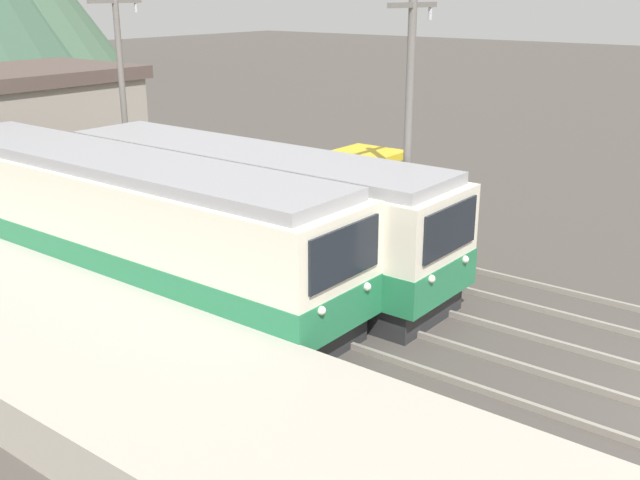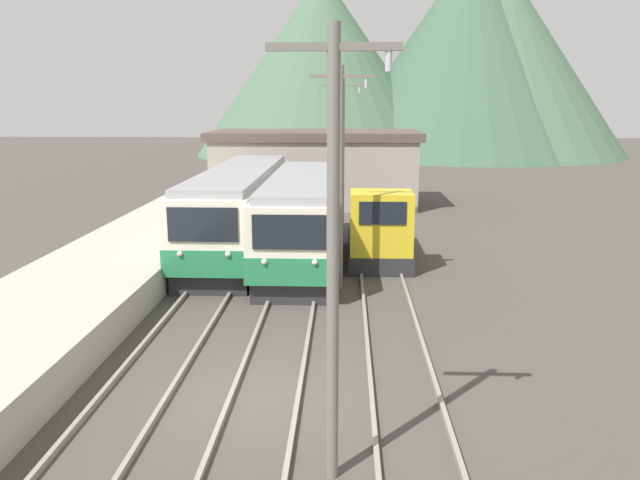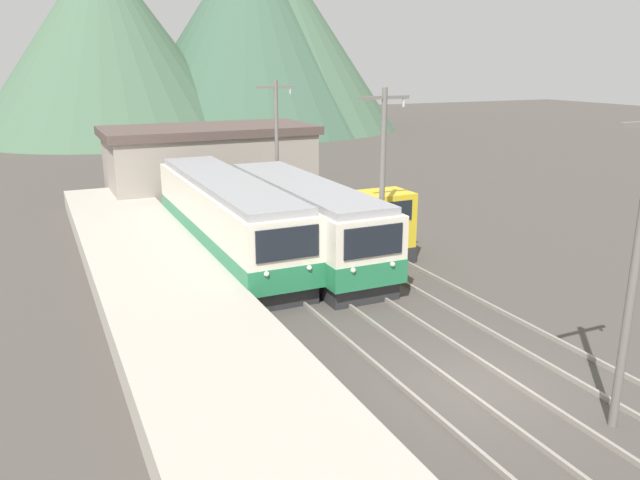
{
  "view_description": "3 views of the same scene",
  "coord_description": "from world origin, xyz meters",
  "px_view_note": "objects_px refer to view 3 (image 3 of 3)",
  "views": [
    {
      "loc": [
        -13.76,
        -1.23,
        7.3
      ],
      "look_at": [
        -0.63,
        8.97,
        1.76
      ],
      "focal_mm": 42.0,
      "sensor_mm": 36.0,
      "label": 1
    },
    {
      "loc": [
        1.9,
        -12.22,
        6.22
      ],
      "look_at": [
        1.02,
        8.68,
        1.57
      ],
      "focal_mm": 35.0,
      "sensor_mm": 36.0,
      "label": 2
    },
    {
      "loc": [
        -9.94,
        -11.54,
        8.2
      ],
      "look_at": [
        -0.58,
        8.64,
        1.85
      ],
      "focal_mm": 35.0,
      "sensor_mm": 36.0,
      "label": 3
    }
  ],
  "objects_px": {
    "commuter_train_left": "(227,221)",
    "catenary_mast_mid": "(383,181)",
    "shunting_locomotive": "(364,225)",
    "commuter_train_center": "(303,224)",
    "catenary_mast_near": "(636,263)",
    "catenary_mast_far": "(277,146)"
  },
  "relations": [
    {
      "from": "commuter_train_left",
      "to": "catenary_mast_mid",
      "type": "height_order",
      "value": "catenary_mast_mid"
    },
    {
      "from": "shunting_locomotive",
      "to": "catenary_mast_mid",
      "type": "bearing_deg",
      "value": -110.48
    },
    {
      "from": "commuter_train_center",
      "to": "catenary_mast_near",
      "type": "distance_m",
      "value": 15.07
    },
    {
      "from": "commuter_train_center",
      "to": "catenary_mast_far",
      "type": "distance_m",
      "value": 7.43
    },
    {
      "from": "commuter_train_left",
      "to": "catenary_mast_near",
      "type": "xyz_separation_m",
      "value": [
        4.31,
        -16.59,
        2.38
      ]
    },
    {
      "from": "commuter_train_left",
      "to": "shunting_locomotive",
      "type": "relative_size",
      "value": 2.53
    },
    {
      "from": "commuter_train_center",
      "to": "catenary_mast_near",
      "type": "relative_size",
      "value": 1.65
    },
    {
      "from": "commuter_train_center",
      "to": "commuter_train_left",
      "type": "bearing_deg",
      "value": 147.31
    },
    {
      "from": "commuter_train_center",
      "to": "catenary_mast_far",
      "type": "relative_size",
      "value": 1.65
    },
    {
      "from": "shunting_locomotive",
      "to": "catenary_mast_mid",
      "type": "height_order",
      "value": "catenary_mast_mid"
    },
    {
      "from": "catenary_mast_far",
      "to": "catenary_mast_mid",
      "type": "bearing_deg",
      "value": -90.0
    },
    {
      "from": "catenary_mast_mid",
      "to": "catenary_mast_far",
      "type": "distance_m",
      "value": 10.83
    },
    {
      "from": "commuter_train_center",
      "to": "catenary_mast_far",
      "type": "height_order",
      "value": "catenary_mast_far"
    },
    {
      "from": "shunting_locomotive",
      "to": "commuter_train_left",
      "type": "bearing_deg",
      "value": 163.1
    },
    {
      "from": "commuter_train_left",
      "to": "commuter_train_center",
      "type": "relative_size",
      "value": 1.16
    },
    {
      "from": "commuter_train_left",
      "to": "catenary_mast_far",
      "type": "bearing_deg",
      "value": 49.67
    },
    {
      "from": "catenary_mast_mid",
      "to": "shunting_locomotive",
      "type": "bearing_deg",
      "value": 69.52
    },
    {
      "from": "commuter_train_left",
      "to": "catenary_mast_near",
      "type": "relative_size",
      "value": 1.93
    },
    {
      "from": "catenary_mast_near",
      "to": "catenary_mast_far",
      "type": "height_order",
      "value": "same"
    },
    {
      "from": "commuter_train_center",
      "to": "shunting_locomotive",
      "type": "height_order",
      "value": "commuter_train_center"
    },
    {
      "from": "commuter_train_left",
      "to": "commuter_train_center",
      "type": "bearing_deg",
      "value": -32.69
    },
    {
      "from": "commuter_train_center",
      "to": "catenary_mast_far",
      "type": "xyz_separation_m",
      "value": [
        1.51,
        6.87,
        2.41
      ]
    }
  ]
}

